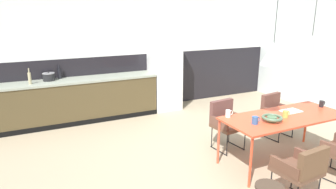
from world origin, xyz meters
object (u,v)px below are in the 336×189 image
at_px(mug_wide_latte, 322,104).
at_px(bottle_vinegar_dark, 30,78).
at_px(armchair_facing_counter, 226,119).
at_px(armchair_by_stool, 303,167).
at_px(fruit_bowl, 272,118).
at_px(pendant_lamp_over_table_near, 273,54).
at_px(refrigerator_column, 165,70).
at_px(open_book, 291,111).
at_px(bottle_spice_small, 60,73).
at_px(cooking_pot, 49,77).
at_px(dining_table, 285,119).
at_px(mug_tall_blue, 228,114).
at_px(armchair_far_side, 275,110).
at_px(mug_dark_espresso, 255,120).
at_px(mug_glass_clear, 286,114).
at_px(pendant_lamp_over_table_far, 311,44).

xyz_separation_m(mug_wide_latte, bottle_vinegar_dark, (-4.29, 3.09, 0.23)).
bearing_deg(mug_wide_latte, armchair_facing_counter, 152.04).
bearing_deg(armchair_by_stool, fruit_bowl, 67.08).
relative_size(mug_wide_latte, pendant_lamp_over_table_near, 0.12).
xyz_separation_m(refrigerator_column, fruit_bowl, (0.16, -3.31, -0.13)).
bearing_deg(open_book, armchair_by_stool, -130.39).
relative_size(armchair_facing_counter, bottle_spice_small, 2.81).
bearing_deg(open_book, armchair_facing_counter, 137.07).
distance_m(mug_wide_latte, cooking_pot, 5.11).
relative_size(mug_wide_latte, bottle_spice_small, 0.41).
height_order(dining_table, mug_tall_blue, mug_tall_blue).
height_order(armchair_by_stool, bottle_vinegar_dark, bottle_vinegar_dark).
bearing_deg(pendant_lamp_over_table_near, mug_tall_blue, 139.23).
height_order(dining_table, bottle_vinegar_dark, bottle_vinegar_dark).
xyz_separation_m(dining_table, mug_tall_blue, (-0.80, 0.33, 0.10)).
relative_size(mug_wide_latte, cooking_pot, 0.50).
bearing_deg(bottle_spice_small, mug_wide_latte, -42.12).
height_order(dining_table, pendant_lamp_over_table_near, pendant_lamp_over_table_near).
relative_size(armchair_far_side, mug_tall_blue, 6.33).
bearing_deg(dining_table, armchair_far_side, 51.99).
height_order(armchair_by_stool, bottle_spice_small, bottle_spice_small).
xyz_separation_m(mug_dark_espresso, mug_wide_latte, (1.52, 0.14, -0.00)).
bearing_deg(armchair_facing_counter, pendant_lamp_over_table_near, 90.65).
bearing_deg(mug_glass_clear, armchair_far_side, 51.73).
xyz_separation_m(mug_wide_latte, pendant_lamp_over_table_near, (-1.27, -0.10, 0.91)).
relative_size(cooking_pot, pendant_lamp_over_table_near, 0.24).
relative_size(armchair_facing_counter, pendant_lamp_over_table_near, 0.82).
bearing_deg(dining_table, armchair_by_stool, -124.60).
bearing_deg(mug_glass_clear, bottle_vinegar_dark, 136.34).
bearing_deg(bottle_spice_small, pendant_lamp_over_table_far, -46.71).
bearing_deg(bottle_vinegar_dark, dining_table, -42.87).
height_order(mug_tall_blue, pendant_lamp_over_table_far, pendant_lamp_over_table_far).
relative_size(open_book, cooking_pot, 1.29).
bearing_deg(dining_table, refrigerator_column, 99.02).
bearing_deg(bottle_spice_small, mug_dark_espresso, -57.91).
height_order(refrigerator_column, dining_table, refrigerator_column).
relative_size(refrigerator_column, mug_dark_espresso, 13.67).
bearing_deg(open_book, mug_tall_blue, 168.57).
xyz_separation_m(armchair_facing_counter, pendant_lamp_over_table_near, (0.10, -0.83, 1.20)).
bearing_deg(refrigerator_column, mug_tall_blue, -95.81).
distance_m(armchair_far_side, armchair_facing_counter, 1.14).
height_order(armchair_facing_counter, mug_glass_clear, mug_glass_clear).
xyz_separation_m(refrigerator_column, open_book, (0.76, -3.10, -0.18)).
relative_size(armchair_far_side, mug_glass_clear, 6.07).
bearing_deg(open_book, refrigerator_column, 103.69).
bearing_deg(mug_wide_latte, open_book, 176.14).
bearing_deg(mug_dark_espresso, mug_tall_blue, 113.03).
bearing_deg(open_book, bottle_vinegar_dark, 140.16).
height_order(mug_dark_espresso, mug_wide_latte, mug_dark_espresso).
relative_size(refrigerator_column, pendant_lamp_over_table_far, 2.13).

